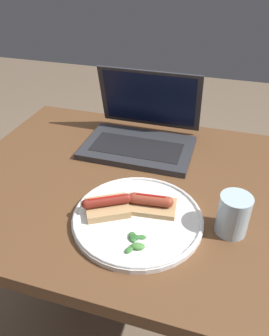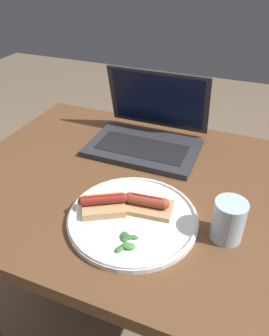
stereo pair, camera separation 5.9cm
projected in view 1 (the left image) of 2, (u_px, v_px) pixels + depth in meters
ground_plane at (145, 329)px, 1.27m from camera, size 6.00×6.00×0.00m
desk at (149, 207)px, 0.92m from camera, size 1.05×0.74×0.71m
laptop at (141, 133)px, 1.02m from camera, size 0.33×0.26×0.22m
plate at (138, 218)px, 0.75m from camera, size 0.30×0.30×0.02m
sausage_toast_left at (107, 205)px, 0.75m from camera, size 0.12×0.11×0.04m
sausage_toast_middle at (151, 203)px, 0.76m from camera, size 0.12×0.08×0.04m
salad_pile at (135, 242)px, 0.68m from camera, size 0.05×0.06×0.01m
drinking_glass at (233, 215)px, 0.70m from camera, size 0.07×0.07×0.10m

